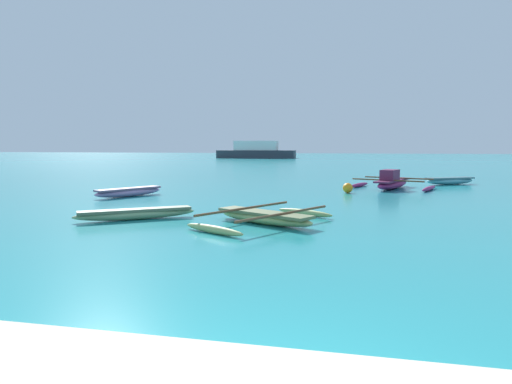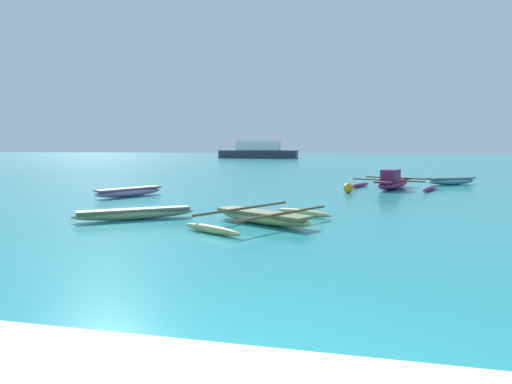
{
  "view_description": "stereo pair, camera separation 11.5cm",
  "coord_description": "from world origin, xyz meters",
  "px_view_note": "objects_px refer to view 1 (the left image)",
  "views": [
    {
      "loc": [
        0.74,
        -3.35,
        2.15
      ],
      "look_at": [
        -3.25,
        14.68,
        0.25
      ],
      "focal_mm": 32.0,
      "sensor_mm": 36.0,
      "label": 1
    },
    {
      "loc": [
        0.85,
        -3.33,
        2.15
      ],
      "look_at": [
        -3.25,
        14.68,
        0.25
      ],
      "focal_mm": 32.0,
      "sensor_mm": 36.0,
      "label": 2
    }
  ],
  "objects_px": {
    "moored_boat_1": "(136,213)",
    "moored_boat_2": "(264,217)",
    "moored_boat_0": "(392,182)",
    "distant_ferry": "(256,151)",
    "mooring_buoy_0": "(348,188)",
    "moored_boat_4": "(450,180)",
    "moored_boat_3": "(129,192)"
  },
  "relations": [
    {
      "from": "moored_boat_2",
      "to": "moored_boat_3",
      "type": "bearing_deg",
      "value": 171.9
    },
    {
      "from": "moored_boat_1",
      "to": "moored_boat_2",
      "type": "xyz_separation_m",
      "value": [
        3.78,
        0.12,
        0.0
      ]
    },
    {
      "from": "mooring_buoy_0",
      "to": "distant_ferry",
      "type": "bearing_deg",
      "value": 106.73
    },
    {
      "from": "moored_boat_1",
      "to": "moored_boat_4",
      "type": "relative_size",
      "value": 1.05
    },
    {
      "from": "moored_boat_0",
      "to": "moored_boat_4",
      "type": "relative_size",
      "value": 1.46
    },
    {
      "from": "moored_boat_3",
      "to": "distant_ferry",
      "type": "xyz_separation_m",
      "value": [
        -7.16,
        57.14,
        0.96
      ]
    },
    {
      "from": "moored_boat_1",
      "to": "distant_ferry",
      "type": "bearing_deg",
      "value": 64.03
    },
    {
      "from": "moored_boat_2",
      "to": "distant_ferry",
      "type": "relative_size",
      "value": 0.34
    },
    {
      "from": "moored_boat_1",
      "to": "distant_ferry",
      "type": "distance_m",
      "value": 63.39
    },
    {
      "from": "moored_boat_4",
      "to": "distant_ferry",
      "type": "xyz_separation_m",
      "value": [
        -21.51,
        47.91,
        0.95
      ]
    },
    {
      "from": "moored_boat_0",
      "to": "mooring_buoy_0",
      "type": "xyz_separation_m",
      "value": [
        -2.1,
        -2.47,
        -0.09
      ]
    },
    {
      "from": "moored_boat_1",
      "to": "moored_boat_4",
      "type": "bearing_deg",
      "value": 17.16
    },
    {
      "from": "moored_boat_2",
      "to": "moored_boat_4",
      "type": "relative_size",
      "value": 1.5
    },
    {
      "from": "moored_boat_2",
      "to": "mooring_buoy_0",
      "type": "distance_m",
      "value": 9.02
    },
    {
      "from": "moored_boat_4",
      "to": "moored_boat_1",
      "type": "bearing_deg",
      "value": -158.1
    },
    {
      "from": "moored_boat_4",
      "to": "mooring_buoy_0",
      "type": "distance_m",
      "value": 7.86
    },
    {
      "from": "moored_boat_2",
      "to": "mooring_buoy_0",
      "type": "xyz_separation_m",
      "value": [
        2.08,
        8.78,
        0.04
      ]
    },
    {
      "from": "moored_boat_0",
      "to": "mooring_buoy_0",
      "type": "distance_m",
      "value": 3.25
    },
    {
      "from": "moored_boat_4",
      "to": "moored_boat_3",
      "type": "bearing_deg",
      "value": -177.82
    },
    {
      "from": "mooring_buoy_0",
      "to": "moored_boat_2",
      "type": "bearing_deg",
      "value": -103.31
    },
    {
      "from": "moored_boat_2",
      "to": "moored_boat_3",
      "type": "height_order",
      "value": "moored_boat_2"
    },
    {
      "from": "moored_boat_4",
      "to": "distant_ferry",
      "type": "height_order",
      "value": "distant_ferry"
    },
    {
      "from": "moored_boat_0",
      "to": "distant_ferry",
      "type": "relative_size",
      "value": 0.33
    },
    {
      "from": "moored_boat_0",
      "to": "moored_boat_4",
      "type": "height_order",
      "value": "moored_boat_0"
    },
    {
      "from": "moored_boat_0",
      "to": "distant_ferry",
      "type": "bearing_deg",
      "value": 40.83
    },
    {
      "from": "moored_boat_0",
      "to": "distant_ferry",
      "type": "xyz_separation_m",
      "value": [
        -18.23,
        51.18,
        0.85
      ]
    },
    {
      "from": "moored_boat_2",
      "to": "mooring_buoy_0",
      "type": "relative_size",
      "value": 9.79
    },
    {
      "from": "moored_boat_4",
      "to": "distant_ferry",
      "type": "relative_size",
      "value": 0.23
    },
    {
      "from": "moored_boat_1",
      "to": "moored_boat_2",
      "type": "distance_m",
      "value": 3.79
    },
    {
      "from": "moored_boat_1",
      "to": "mooring_buoy_0",
      "type": "xyz_separation_m",
      "value": [
        5.86,
        8.89,
        0.05
      ]
    },
    {
      "from": "moored_boat_1",
      "to": "moored_boat_3",
      "type": "relative_size",
      "value": 1.03
    },
    {
      "from": "moored_boat_4",
      "to": "distant_ferry",
      "type": "distance_m",
      "value": 52.53
    }
  ]
}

